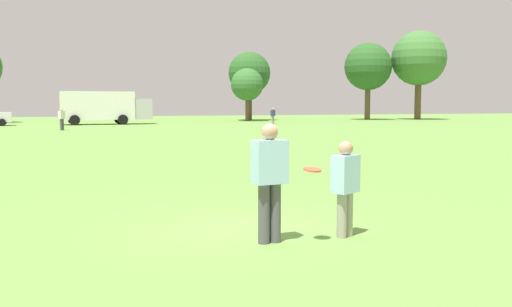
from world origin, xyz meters
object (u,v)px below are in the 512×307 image
Objects in this scene: frisbee at (312,170)px; bystander_field_marshal at (62,118)px; box_truck at (104,106)px; traffic_cone at (283,155)px; player_defender at (345,184)px; player_thrower at (270,176)px; bystander_sideline_watcher at (273,115)px.

bystander_field_marshal is at bearing 95.38° from frisbee.
box_truck is (0.33, 49.02, 0.65)m from frisbee.
traffic_cone is 38.26m from box_truck.
player_defender is 5.48× the size of frisbee.
frisbee is 0.57× the size of traffic_cone.
frisbee is at bearing -161.70° from player_defender.
player_thrower is 47.32m from bystander_sideline_watcher.
player_defender is at bearing -106.77° from traffic_cone.
traffic_cone is 35.73m from bystander_sideline_watcher.
box_truck is at bearing 95.35° from traffic_cone.
bystander_field_marshal is at bearing 105.51° from traffic_cone.
bystander_sideline_watcher is 20.79m from bystander_field_marshal.
bystander_field_marshal is (-19.68, -6.72, 0.07)m from bystander_sideline_watcher.
bystander_field_marshal is at bearing 94.54° from player_thrower.
box_truck is at bearing 90.39° from player_defender.
frisbee is at bearing -109.57° from traffic_cone.
box_truck is (0.91, 48.77, 0.75)m from player_thrower.
player_thrower is 1.25m from player_defender.
player_defender is at bearing -109.24° from bystander_sideline_watcher.
traffic_cone is 0.06× the size of box_truck.
bystander_field_marshal is (-3.56, 37.80, -0.14)m from frisbee.
box_truck is 16.44m from bystander_sideline_watcher.
frisbee is (0.58, -0.24, 0.10)m from player_thrower.
player_defender is (1.24, -0.02, -0.17)m from player_thrower.
player_thrower is 6.52× the size of frisbee.
player_thrower is 0.64m from frisbee.
frisbee is (-0.66, -0.22, 0.27)m from player_defender.
bystander_field_marshal reaches higher than frisbee.
bystander_sideline_watcher is (15.46, 44.30, 0.06)m from player_defender.
traffic_cone is (3.23, 10.73, -0.61)m from player_defender.
player_thrower is 48.79m from box_truck.
player_thrower is at bearing 178.89° from player_defender.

